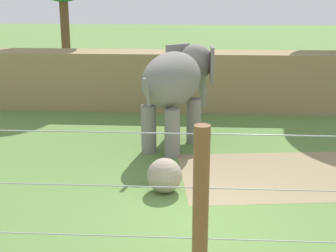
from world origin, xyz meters
The scene contains 6 objects.
ground_plane centered at (0.00, 0.00, 0.00)m, with size 120.00×120.00×0.00m, color #5B7F3D.
dirt_patch centered at (2.31, 3.07, 0.00)m, with size 5.69×3.81×0.01m, color #937F5B.
embankment_wall centered at (0.00, 10.85, 1.27)m, with size 36.00×1.80×2.55m, color #997F56.
elephant centered at (-0.82, 5.71, 2.20)m, with size 2.91×4.16×3.33m.
enrichment_ball centered at (-0.97, 1.69, 0.47)m, with size 0.94×0.94×0.94m, color gray.
cable_fence centered at (-0.02, -3.31, 1.68)m, with size 11.51×0.25×3.34m.
Camera 1 is at (-0.17, -10.01, 5.30)m, focal length 50.72 mm.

